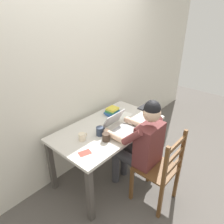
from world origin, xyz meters
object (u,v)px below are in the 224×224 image
at_px(computer_mouse, 137,123).
at_px(coffee_mug_spare, 106,137).
at_px(desk, 109,133).
at_px(seated_person, 141,143).
at_px(book_stack_main, 112,111).
at_px(landscape_photo_print, 85,153).
at_px(wooden_chair, 160,170).
at_px(laptop, 119,127).
at_px(coffee_mug_dark, 100,131).
at_px(coffee_mug_white, 82,137).

relative_size(computer_mouse, coffee_mug_spare, 0.81).
relative_size(desk, seated_person, 1.13).
bearing_deg(book_stack_main, landscape_photo_print, -156.93).
height_order(seated_person, wooden_chair, seated_person).
bearing_deg(coffee_mug_spare, wooden_chair, -64.55).
xyz_separation_m(desk, wooden_chair, (0.03, -0.75, -0.18)).
bearing_deg(wooden_chair, computer_mouse, 64.25).
bearing_deg(wooden_chair, landscape_photo_print, 135.12).
xyz_separation_m(laptop, computer_mouse, (0.25, -0.08, -0.03)).
relative_size(computer_mouse, coffee_mug_dark, 0.80).
height_order(coffee_mug_spare, book_stack_main, book_stack_main).
distance_m(coffee_mug_white, landscape_photo_print, 0.24).
bearing_deg(coffee_mug_dark, wooden_chair, -71.46).
bearing_deg(landscape_photo_print, wooden_chair, -26.96).
relative_size(laptop, coffee_mug_dark, 2.69).
distance_m(book_stack_main, landscape_photo_print, 0.90).
height_order(wooden_chair, coffee_mug_spare, wooden_chair).
relative_size(coffee_mug_white, coffee_mug_dark, 0.92).
distance_m(wooden_chair, computer_mouse, 0.64).
height_order(wooden_chair, laptop, laptop).
height_order(coffee_mug_white, coffee_mug_spare, coffee_mug_spare).
height_order(book_stack_main, landscape_photo_print, book_stack_main).
distance_m(seated_person, landscape_photo_print, 0.66).
bearing_deg(landscape_photo_print, coffee_mug_white, 72.41).
relative_size(seated_person, coffee_mug_white, 11.00).
bearing_deg(landscape_photo_print, coffee_mug_spare, 15.65).
bearing_deg(coffee_mug_spare, coffee_mug_white, 130.16).
xyz_separation_m(laptop, coffee_mug_spare, (-0.27, -0.03, -0.01)).
relative_size(desk, landscape_photo_print, 11.03).
height_order(seated_person, landscape_photo_print, seated_person).
height_order(wooden_chair, coffee_mug_white, wooden_chair).
xyz_separation_m(book_stack_main, landscape_photo_print, (-0.83, -0.35, -0.05)).
bearing_deg(desk, coffee_mug_white, 176.55).
xyz_separation_m(laptop, book_stack_main, (0.25, 0.34, 0.00)).
xyz_separation_m(seated_person, coffee_mug_spare, (-0.27, 0.29, 0.09)).
bearing_deg(seated_person, coffee_mug_white, 132.07).
relative_size(seated_person, coffee_mug_dark, 10.09).
distance_m(laptop, book_stack_main, 0.42).
distance_m(coffee_mug_dark, book_stack_main, 0.54).
bearing_deg(coffee_mug_dark, book_stack_main, 25.96).
height_order(coffee_mug_white, coffee_mug_dark, coffee_mug_dark).
height_order(coffee_mug_dark, book_stack_main, same).
bearing_deg(coffee_mug_spare, laptop, 5.72).
xyz_separation_m(laptop, coffee_mug_dark, (-0.23, 0.10, 0.00)).
height_order(seated_person, laptop, seated_person).
height_order(computer_mouse, coffee_mug_white, coffee_mug_white).
bearing_deg(book_stack_main, desk, -146.56).
xyz_separation_m(computer_mouse, book_stack_main, (-0.00, 0.42, 0.03)).
distance_m(computer_mouse, coffee_mug_spare, 0.52).
bearing_deg(laptop, coffee_mug_spare, -174.28).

